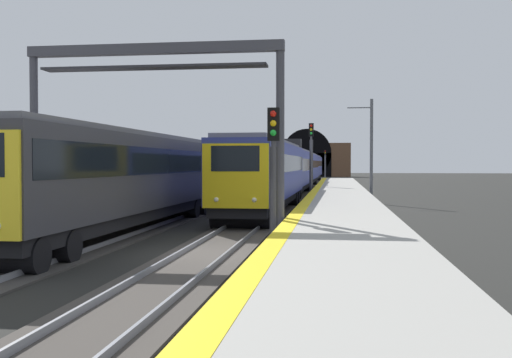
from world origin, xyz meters
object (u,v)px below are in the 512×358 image
object	(u,v)px
catenary_mast_near	(371,150)
railway_signal_mid	(311,154)
railway_signal_far	(325,162)
overhead_signal_gantry	(153,92)
railway_signal_near	(274,164)
train_adjacent_platform	(186,172)
train_main_approaching	(298,168)

from	to	relation	value
catenary_mast_near	railway_signal_mid	bearing A→B (deg)	42.68
railway_signal_mid	railway_signal_far	bearing A→B (deg)	-180.00
railway_signal_mid	overhead_signal_gantry	xyz separation A→B (m)	(-27.51, 4.20, 1.64)
railway_signal_near	catenary_mast_near	world-z (taller)	catenary_mast_near
overhead_signal_gantry	catenary_mast_near	xyz separation A→B (m)	(22.75, -8.59, -1.47)
train_adjacent_platform	railway_signal_far	xyz separation A→B (m)	(74.64, -6.44, 0.71)
train_adjacent_platform	railway_signal_mid	xyz separation A→B (m)	(14.40, -6.44, 1.23)
train_adjacent_platform	overhead_signal_gantry	distance (m)	13.62
railway_signal_mid	train_main_approaching	bearing A→B (deg)	-172.31
train_adjacent_platform	overhead_signal_gantry	world-z (taller)	overhead_signal_gantry
overhead_signal_gantry	catenary_mast_near	world-z (taller)	catenary_mast_near
train_adjacent_platform	railway_signal_mid	bearing A→B (deg)	156.88
railway_signal_mid	train_adjacent_platform	bearing A→B (deg)	-24.11
railway_signal_near	railway_signal_mid	world-z (taller)	railway_signal_mid
train_adjacent_platform	railway_signal_near	xyz separation A→B (m)	(-13.94, -6.44, 0.45)
railway_signal_far	overhead_signal_gantry	bearing A→B (deg)	-2.74
catenary_mast_near	overhead_signal_gantry	bearing A→B (deg)	159.30
railway_signal_near	train_main_approaching	bearing A→B (deg)	-177.39
railway_signal_mid	catenary_mast_near	xyz separation A→B (m)	(-4.77, -4.40, 0.17)
train_main_approaching	railway_signal_mid	bearing A→B (deg)	8.39
train_main_approaching	train_adjacent_platform	xyz separation A→B (m)	(-28.84, 4.49, 0.03)
train_main_approaching	railway_signal_near	size ratio (longest dim) A/B	16.72
railway_signal_far	train_main_approaching	bearing A→B (deg)	-2.44
catenary_mast_near	train_main_approaching	bearing A→B (deg)	18.28
railway_signal_far	overhead_signal_gantry	distance (m)	87.88
train_adjacent_platform	overhead_signal_gantry	xyz separation A→B (m)	(-13.12, -2.25, 2.88)
train_main_approaching	overhead_signal_gantry	world-z (taller)	overhead_signal_gantry
train_adjacent_platform	overhead_signal_gantry	size ratio (longest dim) A/B	4.47
train_adjacent_platform	railway_signal_near	size ratio (longest dim) A/B	8.72
railway_signal_far	train_adjacent_platform	bearing A→B (deg)	-4.93
train_main_approaching	railway_signal_far	distance (m)	45.84
overhead_signal_gantry	catenary_mast_near	distance (m)	24.36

